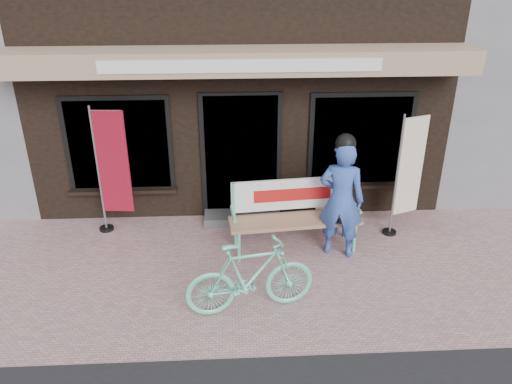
{
  "coord_description": "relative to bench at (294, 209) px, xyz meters",
  "views": [
    {
      "loc": [
        -0.17,
        -5.82,
        4.14
      ],
      "look_at": [
        0.18,
        0.7,
        1.05
      ],
      "focal_mm": 35.0,
      "sensor_mm": 36.0,
      "label": 1
    }
  ],
  "objects": [
    {
      "name": "menu_stand",
      "position": [
        0.61,
        0.57,
        -0.18
      ],
      "size": [
        0.45,
        0.17,
        0.89
      ],
      "rotation": [
        0.0,
        0.0,
        0.17
      ],
      "color": "black",
      "rests_on": "ground"
    },
    {
      "name": "bench",
      "position": [
        0.0,
        0.0,
        0.0
      ],
      "size": [
        2.04,
        0.71,
        1.08
      ],
      "rotation": [
        0.0,
        0.0,
        0.1
      ],
      "color": "#6FDAB9",
      "rests_on": "ground"
    },
    {
      "name": "ground",
      "position": [
        -0.77,
        -0.92,
        -0.64
      ],
      "size": [
        70.0,
        70.0,
        0.0
      ],
      "primitive_type": "plane",
      "color": "#B58A8B",
      "rests_on": "ground"
    },
    {
      "name": "bicycle",
      "position": [
        -0.73,
        -1.55,
        -0.13
      ],
      "size": [
        1.73,
        0.76,
        1.0
      ],
      "primitive_type": "imported",
      "rotation": [
        0.0,
        0.0,
        1.75
      ],
      "color": "#6FDAB9",
      "rests_on": "ground"
    },
    {
      "name": "nobori_cream",
      "position": [
        1.83,
        0.36,
        0.41
      ],
      "size": [
        0.6,
        0.32,
        2.03
      ],
      "rotation": [
        0.0,
        0.0,
        0.35
      ],
      "color": "gray",
      "rests_on": "ground"
    },
    {
      "name": "person",
      "position": [
        0.66,
        -0.25,
        0.31
      ],
      "size": [
        0.76,
        0.62,
        1.93
      ],
      "rotation": [
        0.0,
        0.0,
        -0.32
      ],
      "color": "#3254AE",
      "rests_on": "ground"
    },
    {
      "name": "storefront",
      "position": [
        -0.77,
        4.05,
        2.36
      ],
      "size": [
        7.0,
        6.77,
        6.0
      ],
      "color": "black",
      "rests_on": "ground"
    },
    {
      "name": "nobori_red",
      "position": [
        -2.83,
        0.64,
        0.46
      ],
      "size": [
        0.63,
        0.25,
        2.13
      ],
      "rotation": [
        0.0,
        0.0,
        -0.08
      ],
      "color": "gray",
      "rests_on": "ground"
    }
  ]
}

